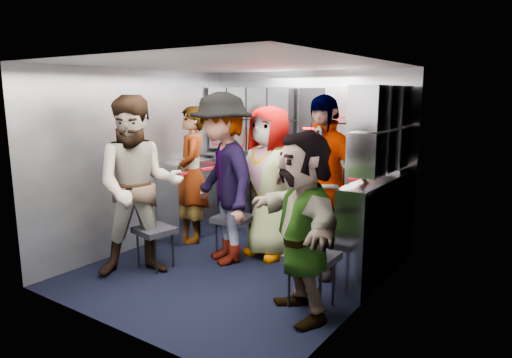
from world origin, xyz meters
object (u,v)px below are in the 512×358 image
Objects in this scene: attendant_arc_d at (321,186)px; attendant_arc_a at (139,187)px; jump_seat_center at (277,216)px; jump_seat_mid_left at (233,221)px; jump_seat_mid_right at (328,228)px; jump_seat_near_left at (155,232)px; attendant_standing at (192,175)px; jump_seat_near_right at (312,260)px; attendant_arc_c at (269,183)px; attendant_arc_b at (223,179)px; attendant_arc_e at (302,225)px.

attendant_arc_a is at bearing -141.99° from attendant_arc_d.
attendant_arc_d reaches higher than jump_seat_center.
jump_seat_mid_right is at bearing 16.48° from jump_seat_mid_left.
attendant_arc_a is at bearing -116.69° from jump_seat_mid_left.
jump_seat_near_left is 0.26× the size of attendant_standing.
attendant_arc_c reaches higher than jump_seat_near_right.
attendant_arc_b reaches higher than jump_seat_mid_right.
attendant_arc_d is 1.17× the size of attendant_arc_e.
jump_seat_near_right is (1.31, -0.60, 0.01)m from jump_seat_mid_left.
jump_seat_mid_left is at bearing 58.05° from jump_seat_near_left.
attendant_arc_c is (0.00, -0.18, 0.42)m from jump_seat_center.
attendant_arc_b is 1.19× the size of attendant_arc_e.
jump_seat_near_left is at bearing -118.44° from attendant_arc_c.
jump_seat_mid_left is 0.26× the size of attendant_arc_a.
jump_seat_near_left is 0.24× the size of attendant_arc_d.
attendant_arc_e is (0.29, -1.09, 0.34)m from jump_seat_mid_right.
attendant_arc_e is (1.78, -0.03, 0.39)m from jump_seat_near_left.
attendant_arc_a is 1.00× the size of attendant_arc_d.
jump_seat_mid_left is 0.59m from attendant_arc_c.
attendant_arc_b is at bearing -160.70° from attendant_arc_d.
attendant_arc_a is at bearing -26.56° from attendant_standing.
jump_seat_near_left is at bearing -143.08° from attendant_arc_e.
jump_seat_center is 0.85m from attendant_arc_b.
attendant_arc_c is at bearing 171.84° from attendant_arc_e.
jump_seat_near_left is 0.90× the size of jump_seat_mid_right.
attendant_arc_a is 1.07× the size of attendant_arc_c.
jump_seat_near_right is at bearing -31.31° from attendant_arc_c.
attendant_arc_c is (0.78, 1.18, -0.06)m from attendant_arc_a.
attendant_arc_c reaches higher than attendant_standing.
attendant_arc_a is (-1.49, -1.23, 0.48)m from jump_seat_mid_right.
attendant_standing is (-2.08, 0.77, 0.41)m from jump_seat_near_right.
jump_seat_center is at bearing 61.95° from attendant_standing.
jump_seat_near_right is 0.28× the size of attendant_arc_c.
attendant_arc_c is 0.93× the size of attendant_arc_d.
attendant_standing is at bearing -173.24° from attendant_arc_b.
attendant_arc_c is 0.72m from attendant_arc_d.
attendant_arc_e is at bearing -69.64° from attendant_arc_d.
attendant_arc_b is at bearing 23.58° from attendant_standing.
attendant_arc_d reaches higher than jump_seat_mid_right.
attendant_arc_c is (0.78, 1.00, 0.46)m from jump_seat_near_left.
attendant_standing is at bearing 167.42° from jump_seat_mid_left.
attendant_standing is at bearing -178.72° from attendant_arc_d.
jump_seat_near_right is at bearing -46.20° from jump_seat_center.
attendant_standing reaches higher than jump_seat_mid_right.
jump_seat_near_right is at bearing 27.75° from attendant_standing.
jump_seat_near_left is 0.24× the size of attendant_arc_a.
jump_seat_mid_left is at bearing 155.29° from jump_seat_near_right.
attendant_standing is at bearing -175.79° from jump_seat_mid_right.
attendant_arc_b is 1.09× the size of attendant_arc_c.
jump_seat_mid_right is (0.71, -0.13, 0.01)m from jump_seat_center.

